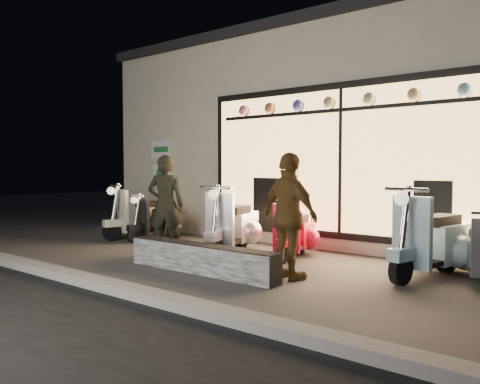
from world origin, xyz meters
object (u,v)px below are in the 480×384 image
(scooter_red, at_px, (296,233))
(woman, at_px, (289,216))
(man, at_px, (166,205))
(scooter_silver, at_px, (235,225))
(graffiti_barrier, at_px, (201,259))

(scooter_red, bearing_deg, woman, -75.57)
(man, bearing_deg, scooter_red, -174.91)
(scooter_silver, distance_m, scooter_red, 1.11)
(graffiti_barrier, height_order, scooter_silver, scooter_silver)
(scooter_silver, xyz_separation_m, scooter_red, (1.08, 0.24, -0.06))
(woman, bearing_deg, graffiti_barrier, 38.12)
(graffiti_barrier, bearing_deg, scooter_silver, 113.46)
(scooter_red, height_order, woman, woman)
(man, xyz_separation_m, woman, (2.50, -0.20, -0.01))
(graffiti_barrier, distance_m, woman, 1.36)
(scooter_silver, relative_size, man, 0.94)
(scooter_silver, distance_m, man, 1.25)
(man, height_order, woman, man)
(man, bearing_deg, scooter_silver, -154.08)
(scooter_silver, bearing_deg, graffiti_barrier, -80.02)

